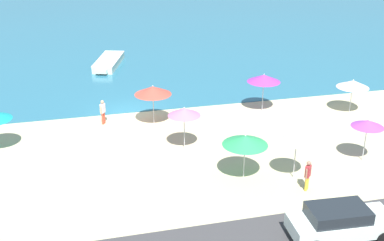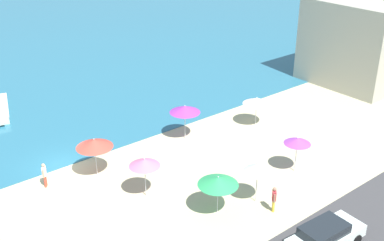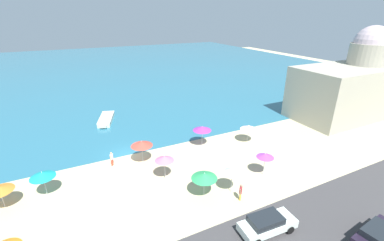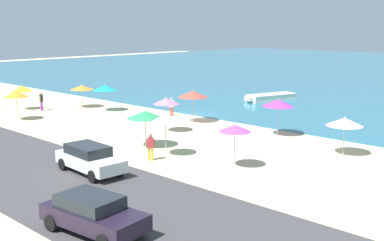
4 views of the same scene
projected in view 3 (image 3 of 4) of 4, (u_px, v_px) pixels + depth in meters
name	position (u px, v px, depth m)	size (l,w,h in m)	color
ground_plane	(126.00, 156.00, 30.17)	(160.00, 160.00, 0.00)	#C5B98E
sea	(84.00, 70.00, 75.73)	(150.00, 110.00, 0.05)	#296982
beach_umbrella_0	(164.00, 159.00, 25.11)	(1.90, 1.90, 2.61)	#B2B2B7
beach_umbrella_1	(204.00, 176.00, 22.74)	(2.35, 2.35, 2.45)	#B2B2B7
beach_umbrella_2	(202.00, 128.00, 31.59)	(2.31, 2.31, 2.69)	#B2B2B7
beach_umbrella_3	(232.00, 170.00, 23.18)	(1.73, 1.73, 2.68)	#B2B2B7
beach_umbrella_4	(142.00, 144.00, 28.02)	(2.40, 2.40, 2.66)	#B2B2B7
beach_umbrella_6	(265.00, 156.00, 25.79)	(1.77, 1.77, 2.50)	#B2B2B7
beach_umbrella_8	(249.00, 127.00, 32.68)	(2.20, 2.20, 2.37)	#B2B2B7
beach_umbrella_9	(42.00, 175.00, 22.86)	(2.19, 2.19, 2.47)	#B2B2B7
bather_2	(112.00, 158.00, 27.88)	(0.38, 0.49, 1.65)	#DB4732
bather_3	(241.00, 191.00, 22.68)	(0.42, 0.44, 1.61)	gold
parked_car_1	(379.00, 235.00, 18.27)	(4.41, 2.32, 1.44)	black
parked_car_2	(267.00, 224.00, 19.27)	(4.52, 2.06, 1.48)	silver
skiff_nearshore	(106.00, 119.00, 39.58)	(3.40, 5.99, 0.67)	silver
harbor_fortress	(350.00, 85.00, 40.40)	(15.30, 8.97, 13.87)	#A6A18E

